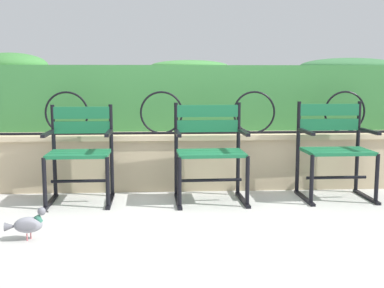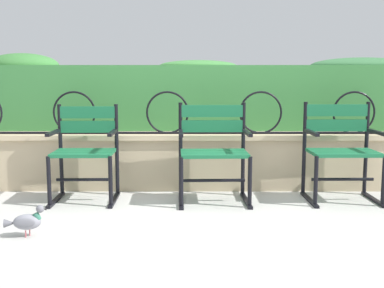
{
  "view_description": "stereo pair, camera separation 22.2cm",
  "coord_description": "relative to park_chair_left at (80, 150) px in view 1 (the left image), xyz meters",
  "views": [
    {
      "loc": [
        -0.24,
        -3.82,
        1.09
      ],
      "look_at": [
        0.0,
        0.15,
        0.55
      ],
      "focal_mm": 44.98,
      "sensor_mm": 36.0,
      "label": 1
    },
    {
      "loc": [
        -0.02,
        -3.83,
        1.09
      ],
      "look_at": [
        0.0,
        0.15,
        0.55
      ],
      "focal_mm": 44.98,
      "sensor_mm": 36.0,
      "label": 2
    }
  ],
  "objects": [
    {
      "name": "park_chair_left",
      "position": [
        0.0,
        0.0,
        0.0
      ],
      "size": [
        0.57,
        0.53,
        0.86
      ],
      "color": "#19663D",
      "rests_on": "ground"
    },
    {
      "name": "pigeon_near_chairs",
      "position": [
        -0.19,
        -1.05,
        -0.35
      ],
      "size": [
        0.29,
        0.12,
        0.22
      ],
      "color": "gray",
      "rests_on": "ground"
    },
    {
      "name": "stone_wall",
      "position": [
        0.98,
        0.47,
        -0.18
      ],
      "size": [
        7.47,
        0.41,
        0.55
      ],
      "color": "tan",
      "rests_on": "ground"
    },
    {
      "name": "iron_arch_fence",
      "position": [
        0.76,
        0.4,
        0.28
      ],
      "size": [
        6.93,
        0.02,
        0.42
      ],
      "color": "black",
      "rests_on": "stone_wall"
    },
    {
      "name": "park_chair_centre",
      "position": [
        1.15,
        -0.03,
        0.01
      ],
      "size": [
        0.64,
        0.54,
        0.88
      ],
      "color": "#19663D",
      "rests_on": "ground"
    },
    {
      "name": "hedge_row",
      "position": [
        0.97,
        0.97,
        0.46
      ],
      "size": [
        7.32,
        0.65,
        0.81
      ],
      "color": "#387A3D",
      "rests_on": "stone_wall"
    },
    {
      "name": "ground_plane",
      "position": [
        0.98,
        -0.45,
        -0.46
      ],
      "size": [
        60.0,
        60.0,
        0.0
      ],
      "primitive_type": "plane",
      "color": "#B7B5AF"
    },
    {
      "name": "park_chair_right",
      "position": [
        2.31,
        0.02,
        0.01
      ],
      "size": [
        0.63,
        0.53,
        0.88
      ],
      "color": "#19663D",
      "rests_on": "ground"
    }
  ]
}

